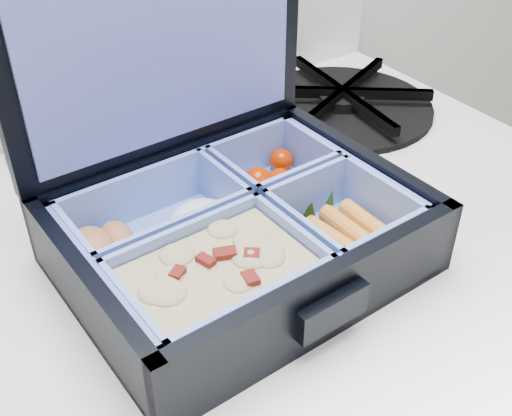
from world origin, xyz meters
TOP-DOWN VIEW (x-y plane):
  - bento_box at (-0.38, 1.66)m, footprint 0.26×0.20m
  - burner_grate at (-0.15, 1.82)m, footprint 0.26×0.26m
  - burner_grate_rear at (-0.40, 1.89)m, footprint 0.20×0.20m
  - fork at (-0.27, 1.79)m, footprint 0.16×0.14m

SIDE VIEW (x-z plane):
  - fork at x=-0.27m, z-range 0.82..0.83m
  - burner_grate_rear at x=-0.40m, z-range 0.82..0.84m
  - burner_grate at x=-0.15m, z-range 0.82..0.85m
  - bento_box at x=-0.38m, z-range 0.82..0.88m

